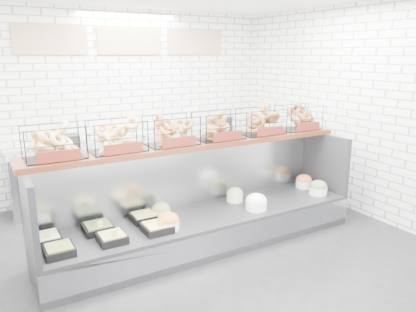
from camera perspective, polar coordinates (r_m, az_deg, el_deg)
ground at (r=4.95m, az=1.41°, el=-13.49°), size 5.50×5.50×0.00m
room_shell at (r=4.91m, az=-2.21°, el=11.35°), size 5.02×5.51×3.01m
display_case at (r=5.08m, az=-0.69°, el=-8.70°), size 4.00×0.90×1.20m
bagel_shelf at (r=4.92m, az=-1.72°, el=3.59°), size 4.10×0.50×0.40m
prep_counter at (r=6.83m, az=-9.34°, el=-1.57°), size 4.00×0.60×1.20m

